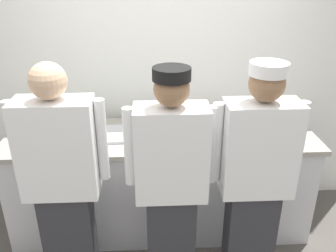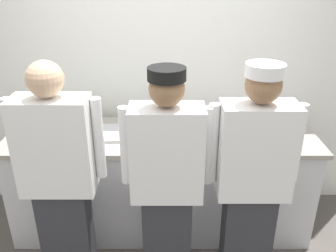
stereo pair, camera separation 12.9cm
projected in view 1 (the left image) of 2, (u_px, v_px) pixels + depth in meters
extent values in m
cube|color=white|center=(159.00, 59.00, 3.22)|extent=(4.07, 0.10, 2.91)
cube|color=silver|center=(161.00, 183.00, 3.18)|extent=(2.54, 0.68, 0.90)
cube|color=gray|center=(161.00, 136.00, 2.99)|extent=(2.59, 0.74, 0.04)
cube|color=#2D2D33|center=(71.00, 240.00, 2.56)|extent=(0.35, 0.20, 0.84)
cube|color=white|center=(58.00, 149.00, 2.25)|extent=(0.49, 0.24, 0.66)
cylinder|color=white|center=(14.00, 142.00, 2.26)|extent=(0.07, 0.07, 0.56)
cylinder|color=white|center=(102.00, 140.00, 2.29)|extent=(0.07, 0.07, 0.56)
sphere|color=tan|center=(48.00, 81.00, 2.07)|extent=(0.23, 0.23, 0.23)
cube|color=#2D2D33|center=(171.00, 241.00, 2.58)|extent=(0.34, 0.20, 0.81)
cube|color=white|center=(171.00, 154.00, 2.28)|extent=(0.47, 0.24, 0.64)
cylinder|color=white|center=(129.00, 147.00, 2.29)|extent=(0.07, 0.07, 0.54)
cylinder|color=white|center=(212.00, 145.00, 2.31)|extent=(0.07, 0.07, 0.54)
sphere|color=#8C6647|center=(172.00, 89.00, 2.10)|extent=(0.22, 0.22, 0.22)
cylinder|color=black|center=(172.00, 74.00, 2.06)|extent=(0.23, 0.23, 0.08)
cube|color=#2D2D33|center=(248.00, 237.00, 2.61)|extent=(0.34, 0.20, 0.82)
cube|color=white|center=(259.00, 149.00, 2.30)|extent=(0.48, 0.24, 0.65)
cylinder|color=white|center=(217.00, 143.00, 2.31)|extent=(0.07, 0.07, 0.55)
cylinder|color=white|center=(299.00, 141.00, 2.34)|extent=(0.07, 0.07, 0.55)
sphere|color=#8C6647|center=(267.00, 84.00, 2.12)|extent=(0.22, 0.22, 0.22)
cylinder|color=white|center=(269.00, 69.00, 2.08)|extent=(0.23, 0.23, 0.08)
cylinder|color=white|center=(63.00, 139.00, 2.89)|extent=(0.20, 0.20, 0.01)
cylinder|color=white|center=(63.00, 137.00, 2.89)|extent=(0.20, 0.20, 0.01)
cylinder|color=white|center=(62.00, 136.00, 2.88)|extent=(0.20, 0.20, 0.01)
cylinder|color=white|center=(62.00, 135.00, 2.88)|extent=(0.20, 0.20, 0.01)
cylinder|color=white|center=(62.00, 133.00, 2.87)|extent=(0.20, 0.20, 0.01)
cylinder|color=white|center=(239.00, 140.00, 2.87)|extent=(0.21, 0.21, 0.01)
cylinder|color=white|center=(240.00, 139.00, 2.86)|extent=(0.21, 0.21, 0.01)
cylinder|color=white|center=(240.00, 137.00, 2.86)|extent=(0.21, 0.21, 0.01)
cylinder|color=white|center=(240.00, 136.00, 2.85)|extent=(0.21, 0.21, 0.01)
cylinder|color=white|center=(240.00, 135.00, 2.85)|extent=(0.21, 0.21, 0.01)
cylinder|color=white|center=(240.00, 133.00, 2.84)|extent=(0.21, 0.21, 0.01)
cylinder|color=#B7BABF|center=(159.00, 123.00, 3.07)|extent=(0.31, 0.31, 0.10)
cube|color=#B7BABF|center=(112.00, 134.00, 2.95)|extent=(0.46, 0.35, 0.02)
cylinder|color=#56A333|center=(144.00, 130.00, 2.88)|extent=(0.06, 0.06, 0.14)
cone|color=#56A333|center=(144.00, 120.00, 2.84)|extent=(0.05, 0.05, 0.04)
cylinder|color=#56A333|center=(81.00, 122.00, 2.98)|extent=(0.06, 0.06, 0.18)
cone|color=#56A333|center=(79.00, 111.00, 2.94)|extent=(0.05, 0.05, 0.04)
cylinder|color=#56A333|center=(36.00, 118.00, 3.07)|extent=(0.05, 0.05, 0.17)
cone|color=#56A333|center=(34.00, 107.00, 3.03)|extent=(0.05, 0.05, 0.04)
cylinder|color=white|center=(211.00, 129.00, 3.02)|extent=(0.11, 0.11, 0.05)
cylinder|color=red|center=(212.00, 127.00, 3.01)|extent=(0.09, 0.09, 0.01)
cylinder|color=white|center=(46.00, 130.00, 3.01)|extent=(0.11, 0.11, 0.04)
cylinder|color=#5B932D|center=(46.00, 128.00, 3.00)|extent=(0.09, 0.09, 0.01)
cube|color=#B7BABF|center=(248.00, 128.00, 3.08)|extent=(0.19, 0.03, 0.01)
cube|color=black|center=(233.00, 128.00, 3.07)|extent=(0.09, 0.03, 0.02)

